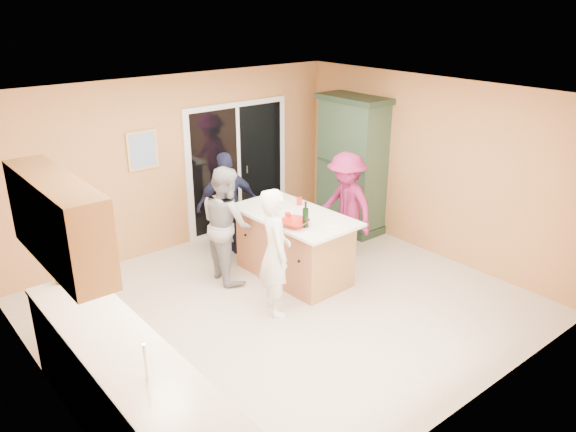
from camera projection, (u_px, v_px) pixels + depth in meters
floor at (284, 307)px, 7.01m from camera, size 5.50×5.50×0.00m
ceiling at (283, 97)px, 6.06m from camera, size 5.50×5.00×0.10m
wall_back at (178, 164)px, 8.34m from camera, size 5.50×0.10×2.60m
wall_front at (469, 290)px, 4.74m from camera, size 5.50×0.10×2.60m
wall_left at (40, 280)px, 4.91m from camera, size 0.10×5.00×2.60m
wall_right at (430, 167)px, 8.16m from camera, size 0.10×5.00×2.60m
left_cabinet_run at (134, 405)px, 4.64m from camera, size 0.65×3.05×1.24m
upper_cabinets at (58, 221)px, 4.66m from camera, size 0.35×1.60×0.75m
sliding_door at (238, 168)px, 9.02m from camera, size 1.90×0.07×2.10m
framed_picture at (143, 150)px, 7.89m from camera, size 0.46×0.04×0.56m
kitchen_island at (294, 247)px, 7.64m from camera, size 1.00×1.77×0.92m
green_hutch at (352, 166)px, 9.04m from camera, size 0.63×1.19×2.19m
woman_white at (275, 252)px, 6.64m from camera, size 0.58×0.68×1.58m
woman_grey at (227, 224)px, 7.47m from camera, size 0.71×0.85×1.58m
woman_navy at (227, 204)px, 8.20m from camera, size 0.98×0.61×1.56m
woman_magenta at (346, 205)px, 8.15m from camera, size 0.65×1.05×1.57m
serving_bowl at (295, 223)px, 7.05m from camera, size 0.42×0.42×0.09m
tulip_vase at (57, 264)px, 5.52m from camera, size 0.24×0.18×0.43m
tumbler_near at (299, 201)px, 7.78m from camera, size 0.09×0.09×0.11m
tumbler_far at (288, 217)px, 7.21m from camera, size 0.10×0.10×0.11m
wine_bottle at (306, 217)px, 7.00m from camera, size 0.08×0.08×0.34m
white_plate at (335, 222)px, 7.16m from camera, size 0.26×0.26×0.02m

